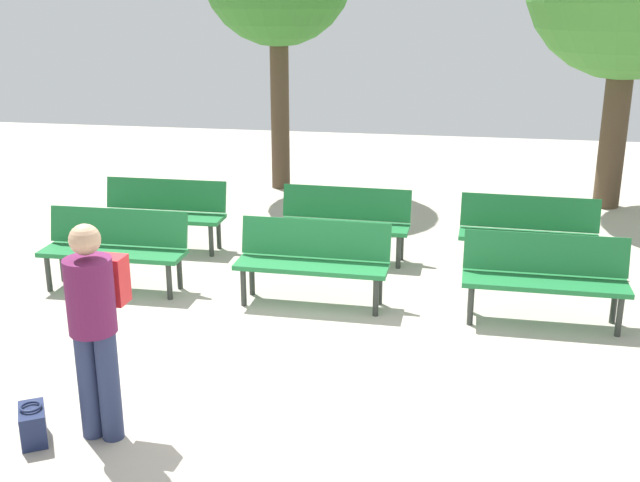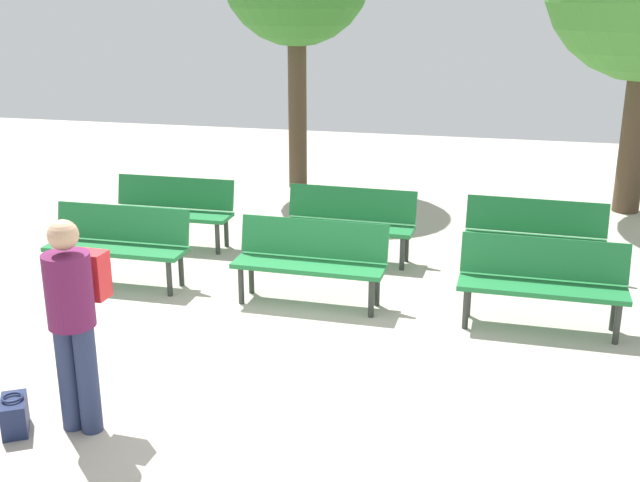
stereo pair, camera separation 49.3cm
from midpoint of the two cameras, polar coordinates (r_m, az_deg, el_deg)
ground_plane at (r=6.89m, az=-5.15°, el=-9.47°), size 24.00×24.00×0.00m
bench_r0_c0 at (r=8.88m, az=-16.44°, el=-0.27°), size 1.60×0.49×0.87m
bench_r0_c1 at (r=8.11m, az=-2.25°, el=-1.23°), size 1.61×0.51×0.87m
bench_r0_c2 at (r=7.89m, az=14.53°, el=-2.36°), size 1.61×0.50×0.87m
bench_r1_c0 at (r=10.14m, az=-12.86°, el=2.25°), size 1.60×0.49×0.87m
bench_r1_c1 at (r=9.48m, az=0.33°, el=1.62°), size 1.61×0.52×0.87m
bench_r1_c2 at (r=9.33m, az=13.69°, el=0.83°), size 1.62×0.54×0.87m
visitor_with_backpack at (r=5.84m, az=-18.61°, el=-5.47°), size 0.35×0.53×1.65m
handbag at (r=6.28m, az=-22.60°, el=-12.40°), size 0.32×0.37×0.29m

